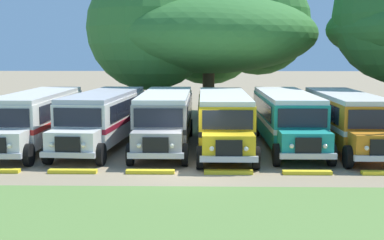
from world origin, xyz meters
name	(u,v)px	position (x,y,z in m)	size (l,w,h in m)	color
ground_plane	(190,171)	(0.00, 0.00, 0.00)	(220.00, 220.00, 0.00)	#937F60
foreground_grass_strip	(183,225)	(0.00, -6.98, 0.00)	(80.00, 8.75, 0.01)	olive
parked_bus_slot_0	(36,117)	(-8.22, 5.66, 1.58)	(2.76, 10.85, 2.82)	silver
parked_bus_slot_1	(103,116)	(-4.74, 5.92, 1.58)	(3.42, 10.95, 2.82)	silver
parked_bus_slot_2	(166,116)	(-1.43, 5.88, 1.58)	(2.70, 10.84, 2.82)	#9E9993
parked_bus_slot_3	(224,118)	(1.60, 5.24, 1.58)	(2.71, 10.84, 2.82)	yellow
parked_bus_slot_4	(287,117)	(4.94, 5.93, 1.58)	(2.74, 10.85, 2.82)	teal
parked_bus_slot_5	(346,118)	(7.96, 5.53, 1.58)	(2.71, 10.84, 2.82)	orange
curb_wheelstop_1	(73,171)	(-4.82, -0.52, 0.07)	(2.00, 0.36, 0.15)	yellow
curb_wheelstop_2	(150,172)	(-1.61, -0.52, 0.07)	(2.00, 0.36, 0.15)	yellow
curb_wheelstop_3	(228,172)	(1.61, -0.52, 0.07)	(2.00, 0.36, 0.15)	yellow
curb_wheelstop_4	(307,172)	(4.82, -0.52, 0.07)	(2.00, 0.36, 0.15)	yellow
broad_shade_tree	(204,30)	(0.57, 17.90, 6.53)	(16.34, 15.74, 11.13)	brown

